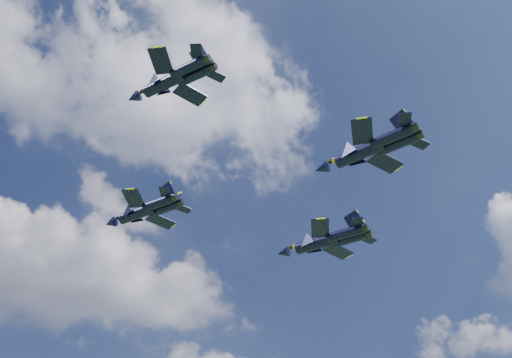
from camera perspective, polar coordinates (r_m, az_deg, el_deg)
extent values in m
cylinder|color=black|center=(94.59, -11.74, -3.40)|extent=(7.85, 7.25, 1.78)
cone|color=black|center=(97.94, -14.37, -4.31)|extent=(3.04, 2.97, 1.68)
ellipsoid|color=brown|center=(96.78, -13.21, -3.66)|extent=(2.76, 2.61, 0.81)
cube|color=black|center=(91.38, -12.13, -1.90)|extent=(3.95, 5.16, 0.18)
cube|color=black|center=(95.69, -9.50, -4.18)|extent=(5.23, 4.33, 0.18)
cube|color=black|center=(89.14, -9.12, -1.27)|extent=(2.00, 2.66, 0.14)
cube|color=black|center=(92.35, -7.25, -2.99)|extent=(2.75, 2.22, 0.14)
cube|color=black|center=(91.29, -8.89, -1.23)|extent=(2.63, 1.74, 2.98)
cube|color=black|center=(92.63, -8.10, -1.96)|extent=(1.83, 2.46, 2.98)
cylinder|color=black|center=(73.96, -9.11, 9.42)|extent=(6.84, 6.43, 1.57)
cone|color=black|center=(76.40, -12.16, 7.92)|extent=(2.67, 2.62, 1.48)
ellipsoid|color=brown|center=(75.67, -10.83, 8.80)|extent=(2.41, 2.31, 0.71)
cube|color=black|center=(71.68, -9.50, 11.56)|extent=(3.51, 4.54, 0.16)
cube|color=black|center=(74.78, -6.59, 8.40)|extent=(4.59, 3.77, 0.16)
cube|color=black|center=(70.15, -6.00, 12.62)|extent=(1.78, 2.35, 0.12)
cube|color=black|center=(72.45, -3.95, 10.21)|extent=(2.41, 1.93, 0.12)
cube|color=black|center=(72.01, -5.80, 12.30)|extent=(2.30, 1.53, 2.62)
cube|color=black|center=(72.97, -4.94, 11.29)|extent=(1.58, 2.18, 2.62)
cylinder|color=black|center=(98.03, 6.14, -6.42)|extent=(8.94, 8.04, 2.01)
cone|color=black|center=(100.14, 2.71, -7.38)|extent=(3.44, 3.33, 1.90)
ellipsoid|color=brown|center=(99.51, 4.15, -6.68)|extent=(3.14, 2.90, 0.91)
cube|color=black|center=(94.23, 6.43, -4.91)|extent=(4.38, 5.79, 0.20)
cube|color=black|center=(100.62, 8.21, -7.16)|extent=(5.89, 4.94, 0.20)
cube|color=black|center=(93.61, 10.04, -4.25)|extent=(2.21, 2.98, 0.16)
cube|color=black|center=(98.29, 11.19, -5.95)|extent=(3.10, 2.54, 0.16)
cube|color=black|center=(96.02, 9.77, -4.14)|extent=(3.00, 1.96, 3.36)
cube|color=black|center=(97.98, 10.27, -4.86)|extent=(2.11, 2.73, 3.36)
cylinder|color=black|center=(80.12, 10.37, 2.57)|extent=(7.86, 8.09, 1.88)
cone|color=black|center=(81.88, 6.56, 1.03)|extent=(3.16, 3.19, 1.78)
ellipsoid|color=brown|center=(81.45, 8.14, 1.99)|extent=(2.81, 2.86, 0.86)
cube|color=black|center=(76.97, 10.57, 4.69)|extent=(4.45, 5.50, 0.19)
cube|color=black|center=(82.35, 12.79, 1.63)|extent=(5.47, 4.31, 0.19)
cube|color=black|center=(76.58, 14.64, 5.75)|extent=(2.27, 2.87, 0.15)
cube|color=black|center=(80.52, 16.08, 3.43)|extent=(2.84, 2.19, 0.15)
cube|color=black|center=(78.83, 14.34, 5.60)|extent=(2.66, 1.85, 3.14)
cube|color=black|center=(80.47, 14.95, 4.62)|extent=(1.84, 2.72, 3.14)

